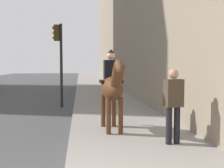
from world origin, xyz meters
The scene contains 3 objects.
mounted_horse_near centered at (4.07, -1.14, 1.33)m, with size 2.15×0.67×2.22m.
pedestrian_greeting centered at (2.66, -2.36, 1.10)m, with size 0.32×0.43×1.70m.
traffic_light_near_curb centered at (9.10, 0.63, 2.50)m, with size 0.20×0.44×3.72m.
Camera 1 is at (-3.20, -0.28, 1.91)m, focal length 43.58 mm.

